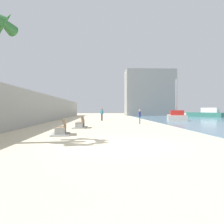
# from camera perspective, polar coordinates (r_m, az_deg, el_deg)

# --- Properties ---
(ground_plane) EXTENTS (120.00, 120.00, 0.00)m
(ground_plane) POSITION_cam_1_polar(r_m,az_deg,el_deg) (28.09, -1.48, -2.53)
(ground_plane) COLOR beige
(seawall) EXTENTS (0.80, 64.00, 3.35)m
(seawall) POSITION_cam_1_polar(r_m,az_deg,el_deg) (28.89, -16.53, 0.85)
(seawall) COLOR #9E9E99
(seawall) RESTS_ON ground
(bench_near) EXTENTS (1.32, 2.20, 0.98)m
(bench_near) POSITION_cam_1_polar(r_m,az_deg,el_deg) (14.46, -12.66, -4.67)
(bench_near) COLOR #9E9E99
(bench_near) RESTS_ON ground
(bench_far) EXTENTS (1.16, 2.13, 0.98)m
(bench_far) POSITION_cam_1_polar(r_m,az_deg,el_deg) (19.45, -7.95, -3.28)
(bench_far) COLOR #9E9E99
(bench_far) RESTS_ON ground
(person_walking) EXTENTS (0.40, 0.40, 1.75)m
(person_walking) POSITION_cam_1_polar(r_m,az_deg,el_deg) (31.27, -2.57, -0.31)
(person_walking) COLOR #333338
(person_walking) RESTS_ON ground
(person_standing) EXTENTS (0.21, 0.53, 1.56)m
(person_standing) POSITION_cam_1_polar(r_m,az_deg,el_deg) (24.27, 6.98, -0.92)
(person_standing) COLOR teal
(person_standing) RESTS_ON ground
(boat_far_right) EXTENTS (3.87, 6.77, 5.88)m
(boat_far_right) POSITION_cam_1_polar(r_m,az_deg,el_deg) (33.14, 15.87, -1.07)
(boat_far_right) COLOR beige
(boat_far_right) RESTS_ON water_bay
(boat_mid_bay) EXTENTS (5.38, 7.49, 1.84)m
(boat_mid_bay) POSITION_cam_1_polar(r_m,az_deg,el_deg) (49.03, 22.57, -0.37)
(boat_mid_bay) COLOR #337060
(boat_mid_bay) RESTS_ON water_bay
(harbor_building) EXTENTS (12.00, 6.00, 11.24)m
(harbor_building) POSITION_cam_1_polar(r_m,az_deg,el_deg) (57.42, 9.42, 4.73)
(harbor_building) COLOR gray
(harbor_building) RESTS_ON ground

